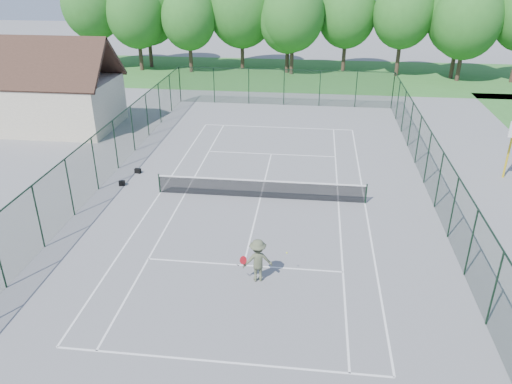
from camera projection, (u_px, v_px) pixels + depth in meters
The scene contains 10 objects.
ground at pixel (260, 198), 26.58m from camera, with size 140.00×140.00×0.00m, color gray.
grass_far at pixel (291, 74), 53.40m from camera, with size 80.00×16.00×0.01m, color #397E32.
court_lines at pixel (260, 198), 26.58m from camera, with size 11.05×23.85×0.01m.
tennis_net at pixel (260, 188), 26.33m from camera, with size 11.08×0.08×1.10m.
fence_enclosure at pixel (261, 171), 25.90m from camera, with size 18.05×36.05×3.02m.
utility_building at pixel (55, 86), 35.86m from camera, with size 8.60×6.27×6.63m.
tree_line_far at pixel (293, 15), 50.79m from camera, with size 39.40×6.40×9.70m.
sports_bag_a at pixel (122, 183), 27.92m from camera, with size 0.35×0.21×0.28m, color black.
sports_bag_b at pixel (138, 171), 29.49m from camera, with size 0.35×0.22×0.28m, color black.
tennis_player at pixel (258, 260), 19.56m from camera, with size 2.02×0.95×1.82m.
Camera 1 is at (2.58, -23.66, 11.85)m, focal length 35.00 mm.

